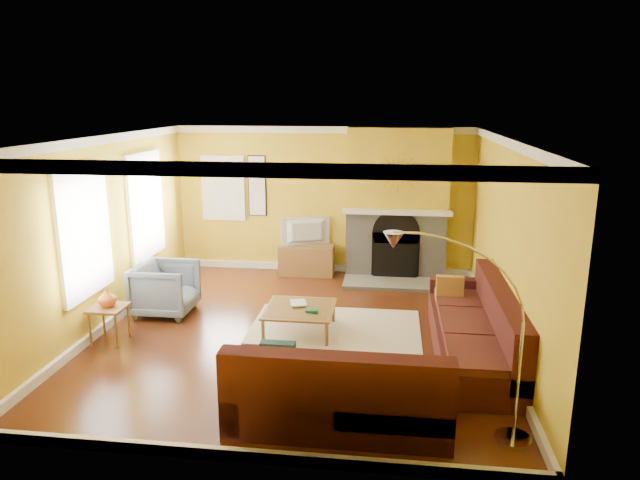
# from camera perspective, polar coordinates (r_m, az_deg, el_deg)

# --- Properties ---
(floor) EXTENTS (5.50, 6.00, 0.02)m
(floor) POSITION_cam_1_polar(r_m,az_deg,el_deg) (8.13, -2.20, -9.21)
(floor) COLOR #602B14
(floor) RESTS_ON ground
(ceiling) EXTENTS (5.50, 6.00, 0.02)m
(ceiling) POSITION_cam_1_polar(r_m,az_deg,el_deg) (7.49, -2.39, 10.30)
(ceiling) COLOR white
(ceiling) RESTS_ON ground
(wall_back) EXTENTS (5.50, 0.02, 2.70)m
(wall_back) POSITION_cam_1_polar(r_m,az_deg,el_deg) (10.61, 0.37, 4.00)
(wall_back) COLOR gold
(wall_back) RESTS_ON ground
(wall_front) EXTENTS (5.50, 0.02, 2.70)m
(wall_front) POSITION_cam_1_polar(r_m,az_deg,el_deg) (4.89, -8.13, -8.27)
(wall_front) COLOR gold
(wall_front) RESTS_ON ground
(wall_left) EXTENTS (0.02, 6.00, 2.70)m
(wall_left) POSITION_cam_1_polar(r_m,az_deg,el_deg) (8.58, -20.79, 0.68)
(wall_left) COLOR gold
(wall_left) RESTS_ON ground
(wall_right) EXTENTS (0.02, 6.00, 2.70)m
(wall_right) POSITION_cam_1_polar(r_m,az_deg,el_deg) (7.74, 18.29, -0.48)
(wall_right) COLOR gold
(wall_right) RESTS_ON ground
(baseboard) EXTENTS (5.50, 6.00, 0.12)m
(baseboard) POSITION_cam_1_polar(r_m,az_deg,el_deg) (8.10, -2.20, -8.76)
(baseboard) COLOR white
(baseboard) RESTS_ON floor
(crown_molding) EXTENTS (5.50, 6.00, 0.12)m
(crown_molding) POSITION_cam_1_polar(r_m,az_deg,el_deg) (7.49, -2.39, 9.76)
(crown_molding) COLOR white
(crown_molding) RESTS_ON ceiling
(window_left_near) EXTENTS (0.06, 1.22, 1.72)m
(window_left_near) POSITION_cam_1_polar(r_m,az_deg,el_deg) (9.68, -17.12, 3.30)
(window_left_near) COLOR white
(window_left_near) RESTS_ON wall_left
(window_left_far) EXTENTS (0.06, 1.22, 1.72)m
(window_left_far) POSITION_cam_1_polar(r_m,az_deg,el_deg) (8.02, -22.59, 0.73)
(window_left_far) COLOR white
(window_left_far) RESTS_ON wall_left
(window_back) EXTENTS (0.82, 0.06, 1.22)m
(window_back) POSITION_cam_1_polar(r_m,az_deg,el_deg) (10.92, -9.65, 5.15)
(window_back) COLOR white
(window_back) RESTS_ON wall_back
(wall_art) EXTENTS (0.34, 0.04, 1.14)m
(wall_art) POSITION_cam_1_polar(r_m,az_deg,el_deg) (10.75, -6.31, 5.39)
(wall_art) COLOR white
(wall_art) RESTS_ON wall_back
(fireplace) EXTENTS (1.80, 0.40, 2.70)m
(fireplace) POSITION_cam_1_polar(r_m,az_deg,el_deg) (10.33, 7.70, 3.60)
(fireplace) COLOR gray
(fireplace) RESTS_ON floor
(mantel) EXTENTS (1.92, 0.22, 0.08)m
(mantel) POSITION_cam_1_polar(r_m,az_deg,el_deg) (10.12, 7.69, 2.80)
(mantel) COLOR white
(mantel) RESTS_ON fireplace
(hearth) EXTENTS (1.80, 0.70, 0.06)m
(hearth) POSITION_cam_1_polar(r_m,az_deg,el_deg) (10.12, 7.48, -4.33)
(hearth) COLOR gray
(hearth) RESTS_ON floor
(sunburst) EXTENTS (0.70, 0.04, 0.70)m
(sunburst) POSITION_cam_1_polar(r_m,az_deg,el_deg) (10.02, 7.82, 6.74)
(sunburst) COLOR olive
(sunburst) RESTS_ON fireplace
(rug) EXTENTS (2.40, 1.80, 0.02)m
(rug) POSITION_cam_1_polar(r_m,az_deg,el_deg) (8.15, 1.48, -9.01)
(rug) COLOR beige
(rug) RESTS_ON floor
(sectional_sofa) EXTENTS (3.07, 3.62, 0.90)m
(sectional_sofa) POSITION_cam_1_polar(r_m,az_deg,el_deg) (7.03, 6.50, -9.04)
(sectional_sofa) COLOR #471916
(sectional_sofa) RESTS_ON floor
(coffee_table) EXTENTS (0.95, 0.95, 0.37)m
(coffee_table) POSITION_cam_1_polar(r_m,az_deg,el_deg) (8.03, -2.04, -7.99)
(coffee_table) COLOR white
(coffee_table) RESTS_ON floor
(media_console) EXTENTS (1.01, 0.45, 0.55)m
(media_console) POSITION_cam_1_polar(r_m,az_deg,el_deg) (10.58, -1.34, -2.00)
(media_console) COLOR olive
(media_console) RESTS_ON floor
(tv) EXTENTS (0.89, 0.42, 0.52)m
(tv) POSITION_cam_1_polar(r_m,az_deg,el_deg) (10.45, -1.35, 0.84)
(tv) COLOR black
(tv) RESTS_ON media_console
(subwoofer) EXTENTS (0.30, 0.30, 0.30)m
(subwoofer) POSITION_cam_1_polar(r_m,az_deg,el_deg) (10.66, 0.29, -2.59)
(subwoofer) COLOR white
(subwoofer) RESTS_ON floor
(armchair) EXTENTS (0.87, 0.85, 0.79)m
(armchair) POSITION_cam_1_polar(r_m,az_deg,el_deg) (8.95, -15.18, -4.71)
(armchair) COLOR slate
(armchair) RESTS_ON floor
(side_table) EXTENTS (0.45, 0.45, 0.50)m
(side_table) POSITION_cam_1_polar(r_m,az_deg,el_deg) (8.22, -20.29, -7.90)
(side_table) COLOR olive
(side_table) RESTS_ON floor
(vase) EXTENTS (0.24, 0.24, 0.25)m
(vase) POSITION_cam_1_polar(r_m,az_deg,el_deg) (8.09, -20.52, -5.42)
(vase) COLOR #D8591E
(vase) RESTS_ON side_table
(book) EXTENTS (0.28, 0.34, 0.03)m
(book) POSITION_cam_1_polar(r_m,az_deg,el_deg) (8.06, -2.95, -6.36)
(book) COLOR white
(book) RESTS_ON coffee_table
(arc_lamp) EXTENTS (1.30, 0.36, 2.02)m
(arc_lamp) POSITION_cam_1_polar(r_m,az_deg,el_deg) (5.50, 13.85, -9.79)
(arc_lamp) COLOR silver
(arc_lamp) RESTS_ON floor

